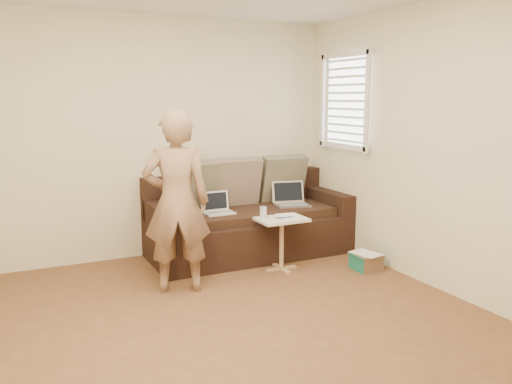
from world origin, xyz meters
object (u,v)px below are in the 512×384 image
drinking_glass (263,213)px  laptop_white (219,214)px  side_table (282,244)px  laptop_silver (292,206)px  striped_box (366,261)px  sofa (249,217)px  person (177,202)px

drinking_glass → laptop_white: bearing=120.8°
laptop_white → side_table: 0.76m
laptop_silver → laptop_white: bearing=-165.7°
laptop_silver → laptop_white: (-0.91, -0.03, 0.00)m
drinking_glass → striped_box: drinking_glass is taller
sofa → side_table: sofa is taller
striped_box → sofa: bearing=130.2°
sofa → laptop_silver: 0.53m
laptop_white → person: bearing=-136.4°
drinking_glass → person: bearing=-170.0°
striped_box → laptop_white: bearing=143.3°
person → drinking_glass: person is taller
drinking_glass → laptop_silver: bearing=38.8°
person → striped_box: person is taller
laptop_white → person: person is taller
person → drinking_glass: size_ratio=13.68×
sofa → person: size_ratio=1.34×
person → side_table: 1.26m
sofa → person: bearing=-145.5°
laptop_silver → side_table: size_ratio=0.70×
sofa → side_table: (0.07, -0.62, -0.15)m
laptop_silver → person: bearing=-144.2°
striped_box → drinking_glass: bearing=155.0°
side_table → striped_box: bearing=-25.9°
person → striped_box: bearing=-171.4°
laptop_white → drinking_glass: (0.29, -0.48, 0.08)m
striped_box → person: bearing=171.7°
laptop_white → person: 0.97m
sofa → side_table: size_ratio=4.07×
side_table → drinking_glass: drinking_glass is taller
laptop_silver → striped_box: (0.33, -0.95, -0.43)m
sofa → laptop_white: bearing=-168.6°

